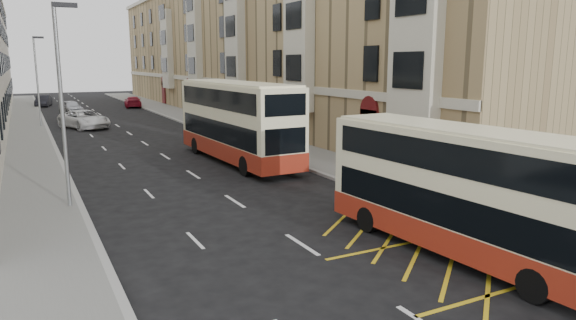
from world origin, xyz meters
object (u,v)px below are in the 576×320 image
double_decker_front (463,192)px  double_decker_rear (237,122)px  car_silver (71,107)px  white_van (84,119)px  street_lamp_far (37,76)px  pedestrian_far (498,200)px  car_red (133,102)px  pedestrian_mid (480,184)px  street_lamp_near (62,95)px  car_dark (44,101)px

double_decker_front → double_decker_rear: bearing=87.7°
double_decker_rear → car_silver: bearing=97.9°
white_van → double_decker_rear: bearing=-92.3°
double_decker_rear → white_van: 22.07m
double_decker_front → car_silver: size_ratio=2.19×
street_lamp_far → double_decker_rear: (9.77, -23.78, -2.22)m
double_decker_rear → pedestrian_far: size_ratio=6.77×
white_van → car_red: 21.85m
pedestrian_mid → white_van: pedestrian_mid is taller
pedestrian_mid → pedestrian_far: (-1.33, -2.03, 0.01)m
street_lamp_near → double_decker_rear: bearing=32.5°
pedestrian_mid → car_dark: 63.58m
pedestrian_far → car_silver: (-9.96, 51.36, -0.25)m
double_decker_rear → pedestrian_far: 16.39m
car_silver → double_decker_front: bearing=-94.8°
street_lamp_near → white_van: street_lamp_near is taller
street_lamp_far → pedestrian_far: (13.48, -39.68, -3.60)m
car_silver → car_red: (8.04, 5.91, -0.07)m
street_lamp_far → pedestrian_mid: (14.80, -37.65, -3.61)m
double_decker_rear → white_van: bearing=104.7°
double_decker_front → car_silver: 53.14m
street_lamp_far → car_red: 21.40m
street_lamp_far → double_decker_front: 42.37m
pedestrian_far → white_van: (-10.07, 36.98, -0.22)m
double_decker_front → pedestrian_mid: 5.73m
double_decker_rear → street_lamp_far: bearing=110.2°
pedestrian_mid → car_silver: (-11.29, 49.33, -0.24)m
car_dark → street_lamp_far: bearing=-81.6°
double_decker_rear → car_red: (1.78, 41.36, -1.70)m
street_lamp_near → street_lamp_far: 30.00m
street_lamp_near → white_van: 27.77m
street_lamp_near → double_decker_front: street_lamp_near is taller
pedestrian_far → car_dark: 65.30m
car_silver → car_dark: car_silver is taller
pedestrian_far → car_dark: size_ratio=0.39×
double_decker_front → car_silver: (-6.76, 52.69, -1.24)m
pedestrian_far → car_dark: bearing=-45.6°
car_dark → street_lamp_near: bearing=-80.1°
car_dark → double_decker_rear: bearing=-68.8°
street_lamp_far → car_dark: bearing=87.3°
double_decker_front → double_decker_rear: 17.26m
pedestrian_far → car_dark: (-12.33, 64.13, -0.29)m
double_decker_front → double_decker_rear: size_ratio=0.84×
double_decker_front → pedestrian_far: double_decker_front is taller
street_lamp_near → street_lamp_far: size_ratio=1.00×
white_van → car_silver: (0.11, 14.37, -0.03)m
double_decker_front → pedestrian_mid: size_ratio=5.77×
double_decker_front → white_van: 38.95m
pedestrian_mid → pedestrian_far: size_ratio=0.99×
double_decker_rear → car_red: double_decker_rear is taller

